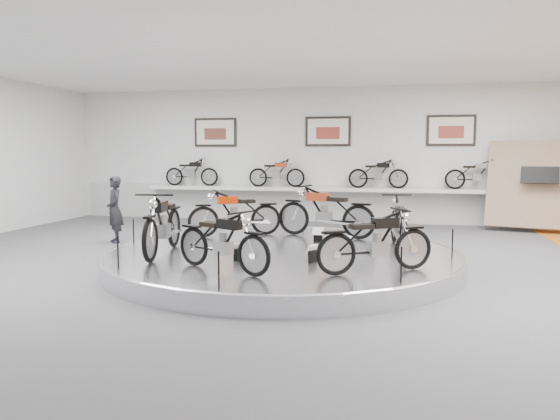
% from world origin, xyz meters
% --- Properties ---
extents(floor, '(16.00, 16.00, 0.00)m').
position_xyz_m(floor, '(0.00, 0.00, 0.00)').
color(floor, '#505052').
rests_on(floor, ground).
extents(ceiling, '(16.00, 16.00, 0.00)m').
position_xyz_m(ceiling, '(0.00, 0.00, 4.00)').
color(ceiling, white).
rests_on(ceiling, wall_back).
extents(wall_back, '(16.00, 0.00, 16.00)m').
position_xyz_m(wall_back, '(0.00, 7.00, 2.00)').
color(wall_back, silver).
rests_on(wall_back, floor).
extents(dado_band, '(15.68, 0.04, 1.10)m').
position_xyz_m(dado_band, '(0.00, 6.98, 0.55)').
color(dado_band, '#BCBCBA').
rests_on(dado_band, floor).
extents(display_platform, '(6.40, 6.40, 0.30)m').
position_xyz_m(display_platform, '(0.00, 0.30, 0.15)').
color(display_platform, silver).
rests_on(display_platform, floor).
extents(platform_rim, '(6.40, 6.40, 0.10)m').
position_xyz_m(platform_rim, '(0.00, 0.30, 0.27)').
color(platform_rim, '#B2B2BA').
rests_on(platform_rim, display_platform).
extents(shelf, '(11.00, 0.55, 0.10)m').
position_xyz_m(shelf, '(0.00, 6.70, 1.00)').
color(shelf, silver).
rests_on(shelf, wall_back).
extents(poster_left, '(1.35, 0.06, 0.88)m').
position_xyz_m(poster_left, '(-3.50, 6.96, 2.70)').
color(poster_left, white).
rests_on(poster_left, wall_back).
extents(poster_center, '(1.35, 0.06, 0.88)m').
position_xyz_m(poster_center, '(0.00, 6.96, 2.70)').
color(poster_center, white).
rests_on(poster_center, wall_back).
extents(poster_right, '(1.35, 0.06, 0.88)m').
position_xyz_m(poster_right, '(3.50, 6.96, 2.70)').
color(poster_right, white).
rests_on(poster_right, wall_back).
extents(display_panel, '(2.56, 1.52, 2.30)m').
position_xyz_m(display_panel, '(5.60, 6.10, 1.25)').
color(display_panel, '#937860').
rests_on(display_panel, floor).
extents(shelf_bike_a, '(1.22, 0.43, 0.73)m').
position_xyz_m(shelf_bike_a, '(-4.20, 6.70, 1.42)').
color(shelf_bike_a, black).
rests_on(shelf_bike_a, shelf).
extents(shelf_bike_b, '(1.22, 0.43, 0.73)m').
position_xyz_m(shelf_bike_b, '(-1.50, 6.70, 1.42)').
color(shelf_bike_b, '#983218').
rests_on(shelf_bike_b, shelf).
extents(shelf_bike_c, '(1.22, 0.43, 0.73)m').
position_xyz_m(shelf_bike_c, '(1.50, 6.70, 1.42)').
color(shelf_bike_c, black).
rests_on(shelf_bike_c, shelf).
extents(shelf_bike_d, '(1.22, 0.43, 0.73)m').
position_xyz_m(shelf_bike_d, '(4.20, 6.70, 1.42)').
color(shelf_bike_d, '#A9A9AD').
rests_on(shelf_bike_d, shelf).
extents(bike_a, '(0.79, 1.73, 0.98)m').
position_xyz_m(bike_a, '(2.07, 1.00, 0.79)').
color(bike_a, '#A9A9AD').
rests_on(bike_a, display_platform).
extents(bike_b, '(1.95, 1.10, 1.09)m').
position_xyz_m(bike_b, '(0.56, 2.06, 0.84)').
color(bike_b, '#983218').
rests_on(bike_b, display_platform).
extents(bike_c, '(1.78, 1.34, 1.00)m').
position_xyz_m(bike_c, '(-1.33, 1.76, 0.80)').
color(bike_c, '#B42905').
rests_on(bike_c, display_platform).
extents(bike_d, '(0.92, 1.95, 1.10)m').
position_xyz_m(bike_d, '(-1.97, -0.49, 0.85)').
color(bike_d, black).
rests_on(bike_d, display_platform).
extents(bike_e, '(1.66, 1.21, 0.93)m').
position_xyz_m(bike_e, '(-0.53, -1.57, 0.76)').
color(bike_e, black).
rests_on(bike_e, display_platform).
extents(bike_f, '(1.67, 1.32, 0.95)m').
position_xyz_m(bike_f, '(1.72, -1.21, 0.77)').
color(bike_f, black).
rests_on(bike_f, display_platform).
extents(visitor, '(0.64, 0.67, 1.54)m').
position_xyz_m(visitor, '(-4.34, 2.17, 0.77)').
color(visitor, black).
rests_on(visitor, floor).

